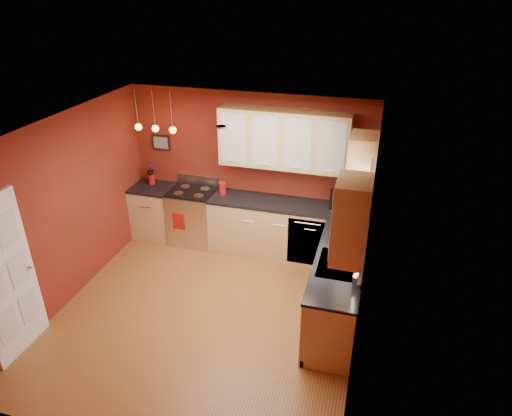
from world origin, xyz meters
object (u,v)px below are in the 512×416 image
(sink, at_px, (339,266))
(soap_pump, at_px, (357,278))
(gas_range, at_px, (194,216))
(red_canister, at_px, (222,188))
(coffee_maker, at_px, (337,201))

(sink, height_order, soap_pump, sink)
(sink, bearing_deg, soap_pump, -57.71)
(gas_range, bearing_deg, soap_pump, -33.41)
(soap_pump, bearing_deg, red_canister, 140.27)
(gas_range, relative_size, sink, 1.59)
(red_canister, bearing_deg, coffee_maker, -0.68)
(coffee_maker, relative_size, soap_pump, 1.37)
(red_canister, xyz_separation_m, coffee_maker, (1.88, -0.02, 0.03))
(coffee_maker, bearing_deg, sink, -79.80)
(sink, relative_size, coffee_maker, 2.40)
(gas_range, bearing_deg, sink, -29.78)
(sink, height_order, coffee_maker, coffee_maker)
(gas_range, relative_size, red_canister, 5.56)
(sink, distance_m, soap_pump, 0.48)
(sink, bearing_deg, coffee_maker, 98.11)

